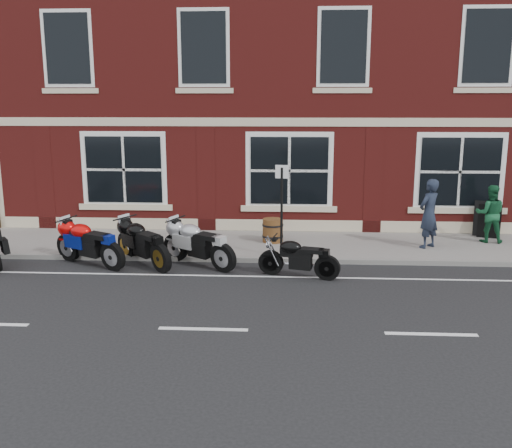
% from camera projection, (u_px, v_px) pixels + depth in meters
% --- Properties ---
extents(ground, '(80.00, 80.00, 0.00)m').
position_uv_depth(ground, '(223.00, 279.00, 13.07)').
color(ground, black).
rests_on(ground, ground).
extents(sidewalk, '(30.00, 3.00, 0.12)m').
position_uv_depth(sidewalk, '(235.00, 244.00, 15.99)').
color(sidewalk, slate).
rests_on(sidewalk, ground).
extents(kerb, '(30.00, 0.16, 0.12)m').
position_uv_depth(kerb, '(229.00, 259.00, 14.44)').
color(kerb, slate).
rests_on(kerb, ground).
extents(pub_building, '(24.00, 12.00, 12.00)m').
position_uv_depth(pub_building, '(252.00, 49.00, 22.08)').
color(pub_building, maroon).
rests_on(pub_building, ground).
extents(moto_sport_red, '(2.08, 1.28, 1.04)m').
position_uv_depth(moto_sport_red, '(89.00, 241.00, 14.05)').
color(moto_sport_red, black).
rests_on(moto_sport_red, ground).
extents(moto_sport_black, '(1.73, 1.75, 1.04)m').
position_uv_depth(moto_sport_black, '(143.00, 241.00, 14.07)').
color(moto_sport_black, black).
rests_on(moto_sport_black, ground).
extents(moto_sport_silver, '(1.98, 1.46, 1.04)m').
position_uv_depth(moto_sport_silver, '(198.00, 242.00, 13.99)').
color(moto_sport_silver, black).
rests_on(moto_sport_silver, ground).
extents(moto_naked_black, '(1.89, 0.64, 0.87)m').
position_uv_depth(moto_naked_black, '(297.00, 256.00, 13.10)').
color(moto_naked_black, black).
rests_on(moto_naked_black, ground).
extents(pedestrian_left, '(0.80, 0.78, 1.86)m').
position_uv_depth(pedestrian_left, '(429.00, 214.00, 15.22)').
color(pedestrian_left, '#1C2333').
rests_on(pedestrian_left, sidewalk).
extents(pedestrian_right, '(0.89, 0.76, 1.61)m').
position_uv_depth(pedestrian_right, '(490.00, 214.00, 15.86)').
color(pedestrian_right, '#17522F').
rests_on(pedestrian_right, sidewalk).
extents(a_board_sign, '(0.72, 0.60, 1.04)m').
position_uv_depth(a_board_sign, '(487.00, 220.00, 16.46)').
color(a_board_sign, black).
rests_on(a_board_sign, sidewalk).
extents(barrel_planter, '(0.59, 0.59, 0.66)m').
position_uv_depth(barrel_planter, '(273.00, 230.00, 15.96)').
color(barrel_planter, '#432F12').
rests_on(barrel_planter, sidewalk).
extents(parking_sign, '(0.33, 0.07, 2.33)m').
position_uv_depth(parking_sign, '(282.00, 204.00, 14.20)').
color(parking_sign, black).
rests_on(parking_sign, sidewalk).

